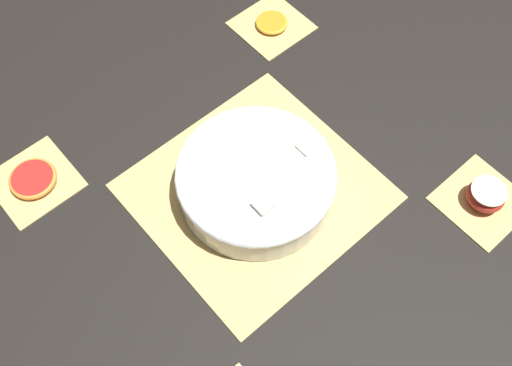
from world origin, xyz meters
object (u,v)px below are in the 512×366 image
at_px(orange_slice_whole, 272,23).
at_px(grapefruit_slice, 33,179).
at_px(fruit_salad_bowl, 256,180).
at_px(apple_half, 486,195).

xyz_separation_m(orange_slice_whole, grapefruit_slice, (-0.63, 0.00, 0.00)).
relative_size(fruit_salad_bowl, orange_slice_whole, 4.09).
distance_m(fruit_salad_bowl, apple_half, 0.44).
xyz_separation_m(fruit_salad_bowl, orange_slice_whole, (0.31, 0.30, -0.04)).
height_order(fruit_salad_bowl, orange_slice_whole, fruit_salad_bowl).
relative_size(fruit_salad_bowl, grapefruit_slice, 3.24).
xyz_separation_m(fruit_salad_bowl, grapefruit_slice, (-0.31, 0.30, -0.04)).
height_order(apple_half, orange_slice_whole, apple_half).
bearing_deg(fruit_salad_bowl, grapefruit_slice, 135.88).
relative_size(apple_half, orange_slice_whole, 0.99).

